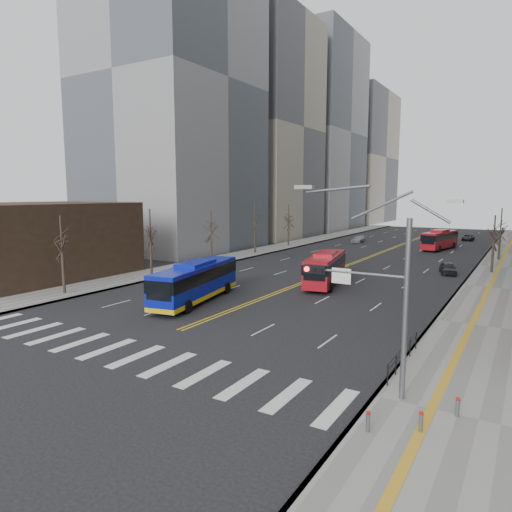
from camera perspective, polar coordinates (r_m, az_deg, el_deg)
ground at (r=27.66m, az=-16.47°, el=-11.51°), size 220.00×220.00×0.00m
sidewalk_right at (r=63.07m, az=29.02°, el=-1.30°), size 7.00×130.00×0.15m
sidewalk_left at (r=72.61m, az=1.19°, el=0.76°), size 5.00×130.00×0.15m
crosswalk at (r=27.66m, az=-16.47°, el=-11.50°), size 26.70×4.00×0.01m
centerline at (r=75.53m, az=15.99°, el=0.68°), size 0.55×100.00×0.01m
office_towers at (r=89.33m, az=19.07°, el=17.03°), size 83.00×134.00×58.00m
storefront at (r=54.41m, az=-25.87°, el=1.77°), size 14.00×18.00×8.00m
signal_mast at (r=20.66m, az=14.40°, el=-4.02°), size 5.37×0.37×9.39m
pedestrian_railing at (r=25.34m, az=17.95°, el=-11.41°), size 0.06×6.06×1.02m
bollards at (r=19.47m, az=19.42°, el=-18.38°), size 2.87×3.17×0.78m
street_trees at (r=58.56m, az=3.99°, el=3.76°), size 35.20×47.20×7.60m
blue_bus at (r=38.54m, az=-7.52°, el=-3.06°), size 4.69×11.84×3.38m
red_bus_near at (r=45.69m, az=8.69°, el=-1.31°), size 4.36×10.47×3.26m
red_bus_far at (r=79.18m, az=21.99°, el=2.04°), size 4.12×10.36×3.23m
car_white at (r=48.90m, az=-6.12°, el=-1.90°), size 2.68×5.01×1.57m
car_dark_mid at (r=55.68m, az=22.85°, el=-1.40°), size 2.54×4.24×1.35m
car_silver at (r=86.31m, az=12.68°, el=2.05°), size 1.75×4.21×1.22m
car_dark_far at (r=96.86m, az=25.00°, el=2.11°), size 1.99×4.28×1.19m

